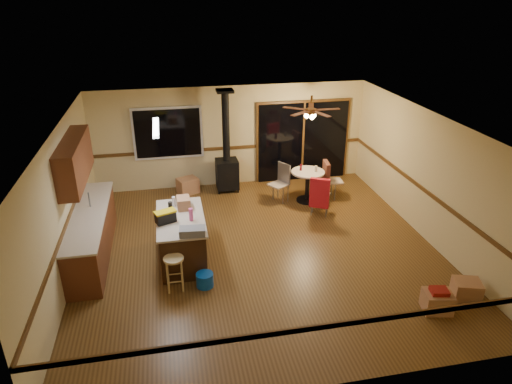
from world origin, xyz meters
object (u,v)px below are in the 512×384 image
object	(u,v)px
toolbox_black	(166,217)
dining_table	(307,181)
wood_stove	(227,164)
kitchen_island	(182,238)
chair_near	(320,193)
box_under_window	(188,186)
box_corner_a	(437,302)
box_corner_b	(466,290)
bar_stool	(175,273)
chair_right	(327,176)
toolbox_grey	(192,231)
chair_left	(281,178)
blue_bucket	(205,280)

from	to	relation	value
toolbox_black	dining_table	xyz separation A→B (m)	(3.38, 2.18, -0.47)
wood_stove	toolbox_black	bearing A→B (deg)	-116.10
kitchen_island	chair_near	xyz separation A→B (m)	(3.13, 1.17, 0.14)
box_under_window	box_corner_a	distance (m)	6.59
chair_near	box_corner_a	bearing A→B (deg)	-76.88
box_corner_b	bar_stool	bearing A→B (deg)	165.35
chair_right	box_corner_b	bearing A→B (deg)	-77.38
box_corner_a	bar_stool	bearing A→B (deg)	161.04
kitchen_island	wood_stove	bearing A→B (deg)	66.91
kitchen_island	toolbox_grey	bearing A→B (deg)	-75.97
dining_table	box_corner_b	world-z (taller)	dining_table
chair_left	blue_bucket	bearing A→B (deg)	-124.56
chair_left	chair_near	xyz separation A→B (m)	(0.63, -1.02, 0.01)
kitchen_island	box_corner_b	xyz separation A→B (m)	(4.60, -2.20, -0.28)
dining_table	box_under_window	size ratio (longest dim) A/B	1.64
chair_right	box_under_window	distance (m)	3.51
kitchen_island	toolbox_black	xyz separation A→B (m)	(-0.26, -0.14, 0.55)
kitchen_island	bar_stool	world-z (taller)	kitchen_island
toolbox_grey	blue_bucket	xyz separation A→B (m)	(0.15, -0.26, -0.84)
chair_left	toolbox_grey	bearing A→B (deg)	-128.76
toolbox_grey	box_corner_a	world-z (taller)	toolbox_grey
wood_stove	box_under_window	world-z (taller)	wood_stove
dining_table	toolbox_black	bearing A→B (deg)	-147.22
bar_stool	toolbox_grey	bearing A→B (deg)	33.75
blue_bucket	box_corner_a	distance (m)	3.89
toolbox_black	chair_right	distance (m)	4.52
bar_stool	box_corner_a	distance (m)	4.38
kitchen_island	blue_bucket	xyz separation A→B (m)	(0.33, -0.97, -0.33)
dining_table	wood_stove	bearing A→B (deg)	150.79
chair_left	box_corner_b	world-z (taller)	chair_left
toolbox_grey	blue_bucket	bearing A→B (deg)	-60.22
wood_stove	blue_bucket	xyz separation A→B (m)	(-0.97, -4.02, -0.60)
bar_stool	box_corner_b	distance (m)	4.94
toolbox_black	box_corner_a	xyz separation A→B (m)	(4.22, -2.23, -0.83)
blue_bucket	chair_left	distance (m)	3.87
box_corner_a	chair_near	bearing A→B (deg)	103.12
chair_left	toolbox_black	bearing A→B (deg)	-139.92
kitchen_island	box_under_window	bearing A→B (deg)	84.65
toolbox_black	box_corner_b	size ratio (longest dim) A/B	0.82
chair_left	box_corner_b	distance (m)	4.88
wood_stove	box_under_window	bearing A→B (deg)	177.16
toolbox_grey	box_corner_a	distance (m)	4.21
chair_left	box_under_window	size ratio (longest dim) A/B	1.14
toolbox_black	box_under_window	xyz separation A→B (m)	(0.56, 3.24, -0.80)
blue_bucket	dining_table	world-z (taller)	dining_table
toolbox_grey	box_under_window	world-z (taller)	toolbox_grey
kitchen_island	box_corner_b	distance (m)	5.11
chair_near	bar_stool	bearing A→B (deg)	-147.36
chair_right	box_corner_b	size ratio (longest dim) A/B	1.62
box_corner_a	chair_right	bearing A→B (deg)	94.13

